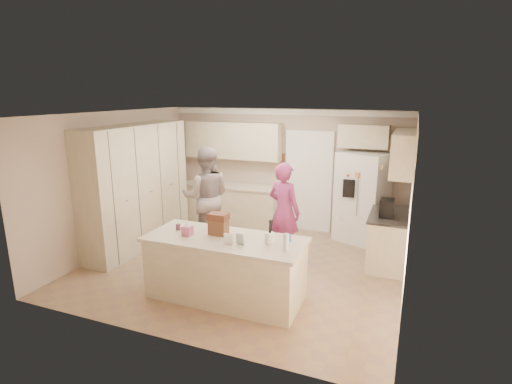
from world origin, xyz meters
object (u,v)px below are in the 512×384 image
at_px(island_base, 226,270).
at_px(tissue_box, 187,231).
at_px(coffee_maker, 387,208).
at_px(teen_girl, 284,211).
at_px(utensil_crock, 269,238).
at_px(teen_boy, 206,197).
at_px(refrigerator, 362,198).
at_px(dollhouse_body, 218,227).

distance_m(island_base, tissue_box, 0.79).
xyz_separation_m(coffee_maker, island_base, (-2.05, -1.90, -0.63)).
bearing_deg(teen_girl, utensil_crock, 119.05).
relative_size(tissue_box, teen_boy, 0.07).
bearing_deg(coffee_maker, refrigerator, 114.21).
bearing_deg(island_base, teen_boy, 125.39).
height_order(refrigerator, island_base, refrigerator).
bearing_deg(teen_boy, dollhouse_body, 99.60).
bearing_deg(dollhouse_body, island_base, -33.69).
relative_size(refrigerator, teen_girl, 1.02).
height_order(refrigerator, tissue_box, refrigerator).
height_order(refrigerator, coffee_maker, refrigerator).
bearing_deg(teen_boy, teen_girl, 153.82).
xyz_separation_m(utensil_crock, dollhouse_body, (-0.80, 0.05, 0.04)).
distance_m(tissue_box, teen_boy, 2.00).
bearing_deg(coffee_maker, tissue_box, -142.43).
height_order(coffee_maker, dollhouse_body, coffee_maker).
relative_size(coffee_maker, teen_girl, 0.17).
bearing_deg(teen_girl, refrigerator, -112.40).
distance_m(refrigerator, teen_girl, 1.82).
xyz_separation_m(refrigerator, teen_boy, (-2.77, -1.32, 0.07)).
relative_size(refrigerator, tissue_box, 12.86).
xyz_separation_m(island_base, tissue_box, (-0.55, -0.10, 0.56)).
bearing_deg(island_base, utensil_crock, 4.40).
relative_size(island_base, utensil_crock, 14.67).
distance_m(island_base, utensil_crock, 0.86).
height_order(utensil_crock, teen_girl, teen_girl).
height_order(coffee_maker, utensil_crock, coffee_maker).
distance_m(coffee_maker, teen_girl, 1.74).
height_order(island_base, utensil_crock, utensil_crock).
distance_m(utensil_crock, dollhouse_body, 0.80).
height_order(coffee_maker, tissue_box, coffee_maker).
height_order(refrigerator, teen_boy, teen_boy).
bearing_deg(utensil_crock, teen_girl, 100.87).
xyz_separation_m(refrigerator, utensil_crock, (-0.86, -3.04, 0.10)).
relative_size(coffee_maker, island_base, 0.14).
xyz_separation_m(coffee_maker, teen_boy, (-3.31, -0.13, -0.10)).
relative_size(tissue_box, teen_girl, 0.08).
bearing_deg(tissue_box, refrigerator, 57.09).
bearing_deg(island_base, refrigerator, 63.89).
height_order(tissue_box, dollhouse_body, dollhouse_body).
height_order(coffee_maker, island_base, coffee_maker).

